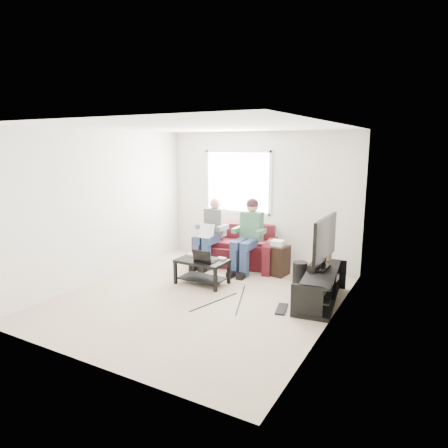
# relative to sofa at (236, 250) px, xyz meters

# --- Properties ---
(floor) EXTENTS (4.50, 4.50, 0.00)m
(floor) POSITION_rel_sofa_xyz_m (0.32, -1.82, -0.30)
(floor) COLOR #B8A48F
(floor) RESTS_ON ground
(ceiling) EXTENTS (4.50, 4.50, 0.00)m
(ceiling) POSITION_rel_sofa_xyz_m (0.32, -1.82, 2.30)
(ceiling) COLOR white
(ceiling) RESTS_ON wall_back
(wall_back) EXTENTS (4.50, 0.00, 4.50)m
(wall_back) POSITION_rel_sofa_xyz_m (0.32, 0.43, 1.00)
(wall_back) COLOR silver
(wall_back) RESTS_ON floor
(wall_front) EXTENTS (4.50, 0.00, 4.50)m
(wall_front) POSITION_rel_sofa_xyz_m (0.32, -4.07, 1.00)
(wall_front) COLOR silver
(wall_front) RESTS_ON floor
(wall_left) EXTENTS (0.00, 4.50, 4.50)m
(wall_left) POSITION_rel_sofa_xyz_m (-1.68, -1.82, 1.00)
(wall_left) COLOR silver
(wall_left) RESTS_ON floor
(wall_right) EXTENTS (0.00, 4.50, 4.50)m
(wall_right) POSITION_rel_sofa_xyz_m (2.32, -1.82, 1.00)
(wall_right) COLOR silver
(wall_right) RESTS_ON floor
(window) EXTENTS (1.48, 0.04, 1.28)m
(window) POSITION_rel_sofa_xyz_m (-0.18, 0.42, 1.30)
(window) COLOR white
(window) RESTS_ON wall_back
(sofa) EXTENTS (1.82, 1.05, 0.78)m
(sofa) POSITION_rel_sofa_xyz_m (0.00, 0.00, 0.00)
(sofa) COLOR #491216
(sofa) RESTS_ON floor
(person_left) EXTENTS (0.40, 0.70, 1.32)m
(person_left) POSITION_rel_sofa_xyz_m (-0.40, -0.27, 0.42)
(person_left) COLOR navy
(person_left) RESTS_ON sofa
(person_right) EXTENTS (0.40, 0.71, 1.36)m
(person_right) POSITION_rel_sofa_xyz_m (0.40, -0.25, 0.48)
(person_right) COLOR navy
(person_right) RESTS_ON sofa
(laptop_silver) EXTENTS (0.39, 0.34, 0.24)m
(laptop_silver) POSITION_rel_sofa_xyz_m (-0.40, -0.53, 0.39)
(laptop_silver) COLOR silver
(laptop_silver) RESTS_ON person_left
(coffee_table) EXTENTS (0.86, 0.53, 0.43)m
(coffee_table) POSITION_rel_sofa_xyz_m (0.02, -1.30, 0.02)
(coffee_table) COLOR black
(coffee_table) RESTS_ON floor
(laptop_black) EXTENTS (0.35, 0.25, 0.24)m
(laptop_black) POSITION_rel_sofa_xyz_m (0.14, -1.38, 0.25)
(laptop_black) COLOR black
(laptop_black) RESTS_ON coffee_table
(controller_a) EXTENTS (0.14, 0.10, 0.04)m
(controller_a) POSITION_rel_sofa_xyz_m (-0.26, -1.18, 0.15)
(controller_a) COLOR silver
(controller_a) RESTS_ON coffee_table
(controller_b) EXTENTS (0.14, 0.09, 0.04)m
(controller_b) POSITION_rel_sofa_xyz_m (-0.08, -1.12, 0.15)
(controller_b) COLOR black
(controller_b) RESTS_ON coffee_table
(controller_c) EXTENTS (0.14, 0.09, 0.04)m
(controller_c) POSITION_rel_sofa_xyz_m (0.32, -1.15, 0.15)
(controller_c) COLOR gray
(controller_c) RESTS_ON coffee_table
(tv_stand) EXTENTS (0.63, 1.51, 0.48)m
(tv_stand) POSITION_rel_sofa_xyz_m (2.02, -1.11, -0.08)
(tv_stand) COLOR black
(tv_stand) RESTS_ON floor
(tv) EXTENTS (0.12, 1.10, 0.81)m
(tv) POSITION_rel_sofa_xyz_m (2.02, -1.01, 0.65)
(tv) COLOR black
(tv) RESTS_ON tv_stand
(soundbar) EXTENTS (0.12, 0.50, 0.10)m
(soundbar) POSITION_rel_sofa_xyz_m (1.90, -1.01, 0.24)
(soundbar) COLOR black
(soundbar) RESTS_ON tv_stand
(drink_cup) EXTENTS (0.08, 0.08, 0.12)m
(drink_cup) POSITION_rel_sofa_xyz_m (1.97, -0.48, 0.25)
(drink_cup) COLOR #966240
(drink_cup) RESTS_ON tv_stand
(console_white) EXTENTS (0.30, 0.22, 0.06)m
(console_white) POSITION_rel_sofa_xyz_m (2.02, -1.51, -0.01)
(console_white) COLOR silver
(console_white) RESTS_ON tv_stand
(console_grey) EXTENTS (0.34, 0.26, 0.08)m
(console_grey) POSITION_rel_sofa_xyz_m (2.02, -0.81, 0.00)
(console_grey) COLOR gray
(console_grey) RESTS_ON tv_stand
(console_black) EXTENTS (0.38, 0.30, 0.07)m
(console_black) POSITION_rel_sofa_xyz_m (2.02, -1.16, -0.00)
(console_black) COLOR black
(console_black) RESTS_ON tv_stand
(subwoofer) EXTENTS (0.23, 0.23, 0.53)m
(subwoofer) POSITION_rel_sofa_xyz_m (1.64, -0.97, -0.03)
(subwoofer) COLOR black
(subwoofer) RESTS_ON floor
(keyboard_floor) EXTENTS (0.22, 0.43, 0.02)m
(keyboard_floor) POSITION_rel_sofa_xyz_m (1.62, -1.69, -0.28)
(keyboard_floor) COLOR black
(keyboard_floor) RESTS_ON floor
(end_table) EXTENTS (0.37, 0.37, 0.64)m
(end_table) POSITION_rel_sofa_xyz_m (0.97, -0.22, -0.01)
(end_table) COLOR black
(end_table) RESTS_ON floor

